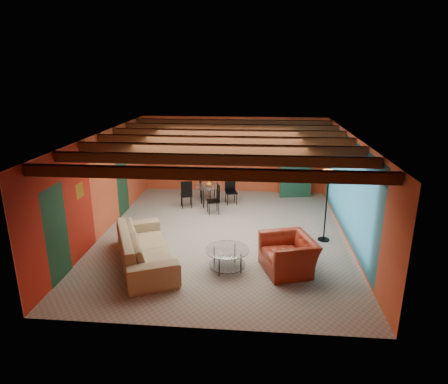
# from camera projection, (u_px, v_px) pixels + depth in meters

# --- Properties ---
(room) EXTENTS (6.52, 8.01, 2.71)m
(room) POSITION_uv_depth(u_px,v_px,m) (224.00, 148.00, 9.91)
(room) COLOR gray
(room) RESTS_ON ground
(sofa) EXTENTS (2.09, 2.94, 0.80)m
(sofa) POSITION_uv_depth(u_px,v_px,m) (145.00, 247.00, 8.87)
(sofa) COLOR #907D5D
(sofa) RESTS_ON ground
(armchair) EXTENTS (1.36, 1.45, 0.77)m
(armchair) POSITION_uv_depth(u_px,v_px,m) (288.00, 254.00, 8.56)
(armchair) COLOR maroon
(armchair) RESTS_ON ground
(coffee_table) EXTENTS (1.24, 1.24, 0.50)m
(coffee_table) POSITION_uv_depth(u_px,v_px,m) (227.00, 259.00, 8.64)
(coffee_table) COLOR silver
(coffee_table) RESTS_ON ground
(dining_table) EXTENTS (2.22, 2.22, 0.92)m
(dining_table) POSITION_uv_depth(u_px,v_px,m) (209.00, 192.00, 12.63)
(dining_table) COLOR silver
(dining_table) RESTS_ON ground
(armoire) EXTENTS (1.11, 0.67, 1.83)m
(armoire) POSITION_uv_depth(u_px,v_px,m) (295.00, 170.00, 13.57)
(armoire) COLOR brown
(armoire) RESTS_ON ground
(floor_lamp) EXTENTS (0.44, 0.44, 1.88)m
(floor_lamp) POSITION_uv_depth(u_px,v_px,m) (326.00, 206.00, 9.91)
(floor_lamp) COLOR black
(floor_lamp) RESTS_ON ground
(ceiling_fan) EXTENTS (1.50, 1.50, 0.44)m
(ceiling_fan) POSITION_uv_depth(u_px,v_px,m) (223.00, 149.00, 9.81)
(ceiling_fan) COLOR #472614
(ceiling_fan) RESTS_ON ceiling
(painting) EXTENTS (1.05, 0.03, 0.65)m
(painting) POSITION_uv_depth(u_px,v_px,m) (208.00, 146.00, 13.86)
(painting) COLOR black
(painting) RESTS_ON wall_back
(potted_plant) EXTENTS (0.49, 0.43, 0.52)m
(potted_plant) POSITION_uv_depth(u_px,v_px,m) (297.00, 136.00, 13.21)
(potted_plant) COLOR #26661E
(potted_plant) RESTS_ON armoire
(vase) EXTENTS (0.21, 0.21, 0.18)m
(vase) POSITION_uv_depth(u_px,v_px,m) (209.00, 176.00, 12.47)
(vase) COLOR orange
(vase) RESTS_ON dining_table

